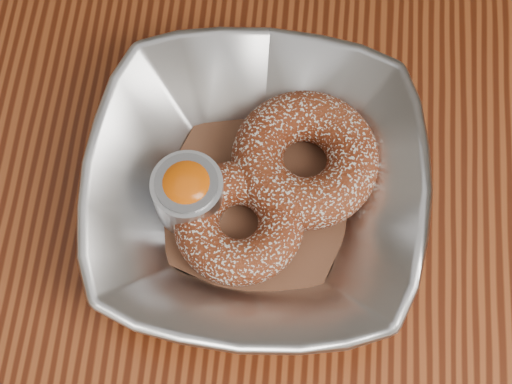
# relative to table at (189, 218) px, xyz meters

# --- Properties ---
(ground_plane) EXTENTS (4.00, 4.00, 0.00)m
(ground_plane) POSITION_rel_table_xyz_m (0.00, 0.00, -0.65)
(ground_plane) COLOR #565659
(ground_plane) RESTS_ON ground
(table) EXTENTS (1.20, 0.80, 0.75)m
(table) POSITION_rel_table_xyz_m (0.00, 0.00, 0.00)
(table) COLOR maroon
(table) RESTS_ON ground_plane
(serving_bowl) EXTENTS (0.25, 0.25, 0.06)m
(serving_bowl) POSITION_rel_table_xyz_m (0.06, -0.02, 0.13)
(serving_bowl) COLOR #B6B8BD
(serving_bowl) RESTS_ON table
(parchment) EXTENTS (0.19, 0.19, 0.00)m
(parchment) POSITION_rel_table_xyz_m (0.06, -0.02, 0.11)
(parchment) COLOR brown
(parchment) RESTS_ON table
(donut_back) EXTENTS (0.14, 0.14, 0.04)m
(donut_back) POSITION_rel_table_xyz_m (0.10, 0.01, 0.13)
(donut_back) COLOR maroon
(donut_back) RESTS_ON parchment
(donut_front) EXTENTS (0.12, 0.12, 0.03)m
(donut_front) POSITION_rel_table_xyz_m (0.05, -0.04, 0.13)
(donut_front) COLOR maroon
(donut_front) RESTS_ON parchment
(ramekin) EXTENTS (0.05, 0.05, 0.05)m
(ramekin) POSITION_rel_table_xyz_m (0.01, -0.03, 0.13)
(ramekin) COLOR #B6B8BD
(ramekin) RESTS_ON table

